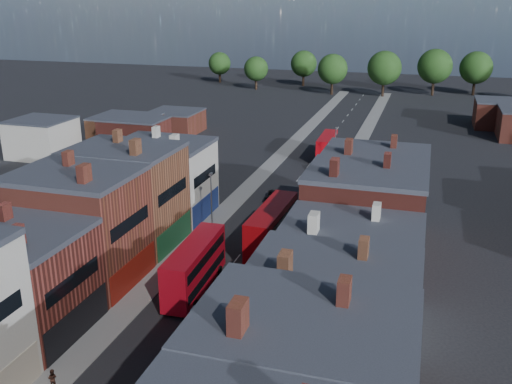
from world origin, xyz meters
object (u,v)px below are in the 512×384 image
Objects in this scene: ped_1 at (52,378)px; car_2 at (274,196)px; bus_2 at (327,146)px; car_3 at (320,168)px; bus_1 at (272,227)px; car_1 at (169,360)px; ped_3 at (268,302)px; bus_0 at (195,266)px.

car_2 is at bearing -110.44° from ped_1.
bus_2 is 8.25m from car_3.
bus_1 is at bearing -84.47° from car_3.
bus_2 reaches higher than car_1.
bus_1 is 41.37m from bus_2.
ped_1 is at bearing 162.43° from ped_3.
ped_1 is (-8.37, -70.52, -1.58)m from bus_2.
bus_1 is 2.69× the size of car_2.
bus_0 reaches higher than car_2.
car_2 is (-4.38, 16.91, -2.27)m from bus_1.
ped_3 is at bearing -80.61° from car_3.
bus_2 is 2.44× the size of car_3.
car_1 is 11.83m from ped_3.
bus_2 is 2.71× the size of car_1.
bus_0 is 1.12× the size of bus_2.
bus_0 is 45.22m from car_3.
bus_1 reaches higher than ped_3.
bus_1 is at bearing 65.08° from bus_0.
car_2 is (0.48, 28.57, -2.09)m from bus_0.
bus_1 is 1.19× the size of bus_2.
bus_0 is 13.01m from car_1.
car_2 is 2.48× the size of ped_3.
car_3 is (-0.62, 33.32, -2.28)m from bus_1.
car_2 is at bearing -98.44° from car_3.
car_2 is at bearing 86.73° from bus_0.
car_1 is 41.15m from car_2.
ped_1 reaches higher than car_3.
bus_2 is at bearing 75.86° from car_2.
ped_3 is (3.43, -13.66, -1.85)m from bus_1.
bus_0 is 6.29× the size of ped_3.
car_2 is (-2.40, 41.08, 0.00)m from car_1.
bus_1 is at bearing 90.30° from car_1.
bus_1 is 17.61m from car_2.
ped_1 reaches higher than car_2.
car_3 is at bearing 93.63° from car_1.
bus_0 is at bearing -110.92° from bus_1.
bus_2 is at bearing 94.06° from car_1.
bus_0 reaches higher than ped_1.
bus_0 reaches higher than car_3.
bus_0 reaches higher than bus_2.
car_2 reaches higher than car_3.
bus_2 is 55.21m from ped_3.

